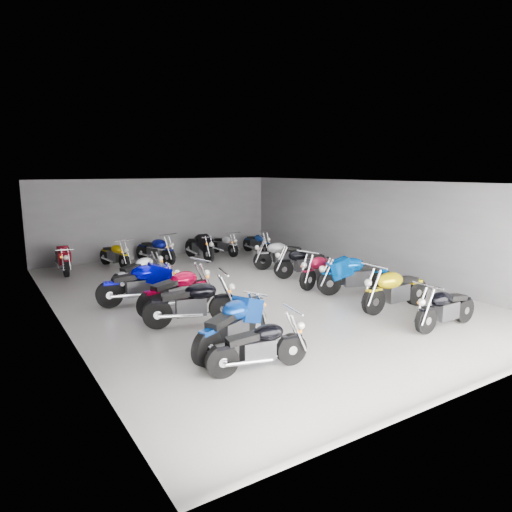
{
  "coord_description": "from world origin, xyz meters",
  "views": [
    {
      "loc": [
        -6.54,
        -10.96,
        3.53
      ],
      "look_at": [
        0.59,
        0.41,
        1.0
      ],
      "focal_mm": 32.0,
      "sensor_mm": 36.0,
      "label": 1
    }
  ],
  "objects_px": {
    "motorcycle_right_b": "(395,289)",
    "motorcycle_right_f": "(282,255)",
    "motorcycle_right_a": "(445,308)",
    "motorcycle_back_f": "(257,243)",
    "motorcycle_back_c": "(156,250)",
    "motorcycle_back_b": "(115,255)",
    "motorcycle_left_a": "(259,346)",
    "motorcycle_right_d": "(322,270)",
    "motorcycle_left_e": "(141,284)",
    "motorcycle_right_c": "(355,275)",
    "motorcycle_back_e": "(224,245)",
    "motorcycle_left_f": "(140,272)",
    "motorcycle_left_d": "(177,291)",
    "drain_grate": "(255,298)",
    "motorcycle_left_b": "(233,326)",
    "motorcycle_back_d": "(200,246)",
    "motorcycle_right_e": "(304,262)",
    "motorcycle_back_a": "(62,259)"
  },
  "relations": [
    {
      "from": "motorcycle_right_b",
      "to": "motorcycle_right_f",
      "type": "height_order",
      "value": "motorcycle_right_b"
    },
    {
      "from": "motorcycle_right_a",
      "to": "motorcycle_back_f",
      "type": "relative_size",
      "value": 1.03
    },
    {
      "from": "motorcycle_back_c",
      "to": "motorcycle_back_b",
      "type": "bearing_deg",
      "value": -24.44
    },
    {
      "from": "motorcycle_left_a",
      "to": "motorcycle_back_f",
      "type": "distance_m",
      "value": 11.66
    },
    {
      "from": "motorcycle_back_c",
      "to": "motorcycle_right_a",
      "type": "bearing_deg",
      "value": 86.23
    },
    {
      "from": "motorcycle_right_b",
      "to": "motorcycle_right_d",
      "type": "xyz_separation_m",
      "value": [
        0.04,
        2.91,
        -0.03
      ]
    },
    {
      "from": "motorcycle_left_e",
      "to": "motorcycle_right_c",
      "type": "relative_size",
      "value": 1.03
    },
    {
      "from": "motorcycle_back_e",
      "to": "motorcycle_right_a",
      "type": "bearing_deg",
      "value": 81.68
    },
    {
      "from": "motorcycle_right_f",
      "to": "motorcycle_back_c",
      "type": "xyz_separation_m",
      "value": [
        -3.53,
        3.41,
        -0.0
      ]
    },
    {
      "from": "motorcycle_left_f",
      "to": "motorcycle_right_f",
      "type": "height_order",
      "value": "motorcycle_right_f"
    },
    {
      "from": "motorcycle_left_d",
      "to": "motorcycle_right_b",
      "type": "relative_size",
      "value": 0.98
    },
    {
      "from": "motorcycle_right_b",
      "to": "motorcycle_left_a",
      "type": "bearing_deg",
      "value": 103.96
    },
    {
      "from": "motorcycle_left_a",
      "to": "motorcycle_right_a",
      "type": "bearing_deg",
      "value": 94.46
    },
    {
      "from": "motorcycle_right_f",
      "to": "motorcycle_back_c",
      "type": "distance_m",
      "value": 4.9
    },
    {
      "from": "motorcycle_left_a",
      "to": "motorcycle_left_f",
      "type": "xyz_separation_m",
      "value": [
        0.05,
        6.82,
        0.03
      ]
    },
    {
      "from": "drain_grate",
      "to": "motorcycle_right_d",
      "type": "relative_size",
      "value": 0.15
    },
    {
      "from": "motorcycle_left_e",
      "to": "motorcycle_back_e",
      "type": "height_order",
      "value": "motorcycle_left_e"
    },
    {
      "from": "motorcycle_left_e",
      "to": "motorcycle_left_b",
      "type": "bearing_deg",
      "value": 14.59
    },
    {
      "from": "drain_grate",
      "to": "motorcycle_back_e",
      "type": "relative_size",
      "value": 0.17
    },
    {
      "from": "motorcycle_right_a",
      "to": "motorcycle_back_d",
      "type": "relative_size",
      "value": 0.9
    },
    {
      "from": "motorcycle_left_b",
      "to": "motorcycle_right_e",
      "type": "bearing_deg",
      "value": 106.33
    },
    {
      "from": "motorcycle_right_a",
      "to": "drain_grate",
      "type": "bearing_deg",
      "value": 27.26
    },
    {
      "from": "motorcycle_back_a",
      "to": "motorcycle_back_c",
      "type": "bearing_deg",
      "value": 179.84
    },
    {
      "from": "motorcycle_left_d",
      "to": "motorcycle_back_d",
      "type": "relative_size",
      "value": 0.99
    },
    {
      "from": "motorcycle_back_c",
      "to": "motorcycle_back_d",
      "type": "relative_size",
      "value": 0.93
    },
    {
      "from": "motorcycle_right_a",
      "to": "motorcycle_back_e",
      "type": "distance_m",
      "value": 10.69
    },
    {
      "from": "motorcycle_left_b",
      "to": "drain_grate",
      "type": "bearing_deg",
      "value": 117.76
    },
    {
      "from": "motorcycle_left_d",
      "to": "motorcycle_back_c",
      "type": "bearing_deg",
      "value": 150.85
    },
    {
      "from": "motorcycle_right_b",
      "to": "motorcycle_back_b",
      "type": "height_order",
      "value": "motorcycle_right_b"
    },
    {
      "from": "motorcycle_left_e",
      "to": "motorcycle_right_f",
      "type": "distance_m",
      "value": 5.98
    },
    {
      "from": "motorcycle_right_f",
      "to": "motorcycle_back_a",
      "type": "bearing_deg",
      "value": 83.49
    },
    {
      "from": "motorcycle_back_c",
      "to": "motorcycle_back_e",
      "type": "distance_m",
      "value": 3.06
    },
    {
      "from": "drain_grate",
      "to": "motorcycle_back_d",
      "type": "distance_m",
      "value": 6.07
    },
    {
      "from": "motorcycle_back_b",
      "to": "motorcycle_back_f",
      "type": "bearing_deg",
      "value": 161.25
    },
    {
      "from": "motorcycle_left_e",
      "to": "motorcycle_back_e",
      "type": "bearing_deg",
      "value": 142.46
    },
    {
      "from": "motorcycle_left_f",
      "to": "motorcycle_back_a",
      "type": "bearing_deg",
      "value": -179.6
    },
    {
      "from": "motorcycle_back_e",
      "to": "motorcycle_right_b",
      "type": "bearing_deg",
      "value": 82.27
    },
    {
      "from": "motorcycle_right_f",
      "to": "motorcycle_right_d",
      "type": "bearing_deg",
      "value": -168.24
    },
    {
      "from": "motorcycle_right_c",
      "to": "motorcycle_right_d",
      "type": "bearing_deg",
      "value": 31.01
    },
    {
      "from": "motorcycle_back_b",
      "to": "motorcycle_back_d",
      "type": "xyz_separation_m",
      "value": [
        3.27,
        -0.36,
        0.07
      ]
    },
    {
      "from": "motorcycle_right_b",
      "to": "motorcycle_right_d",
      "type": "relative_size",
      "value": 1.08
    },
    {
      "from": "motorcycle_back_b",
      "to": "motorcycle_right_f",
      "type": "bearing_deg",
      "value": 130.51
    },
    {
      "from": "motorcycle_right_d",
      "to": "motorcycle_back_a",
      "type": "xyz_separation_m",
      "value": [
        -6.48,
        6.16,
        -0.01
      ]
    },
    {
      "from": "motorcycle_back_c",
      "to": "motorcycle_back_f",
      "type": "relative_size",
      "value": 1.08
    },
    {
      "from": "motorcycle_right_a",
      "to": "motorcycle_right_e",
      "type": "xyz_separation_m",
      "value": [
        0.38,
        5.64,
        0.03
      ]
    },
    {
      "from": "motorcycle_left_e",
      "to": "motorcycle_right_c",
      "type": "bearing_deg",
      "value": 75.74
    },
    {
      "from": "motorcycle_back_e",
      "to": "motorcycle_left_f",
      "type": "bearing_deg",
      "value": 28.41
    },
    {
      "from": "motorcycle_left_a",
      "to": "motorcycle_left_f",
      "type": "relative_size",
      "value": 1.0
    },
    {
      "from": "motorcycle_left_e",
      "to": "motorcycle_right_c",
      "type": "xyz_separation_m",
      "value": [
        5.55,
        -2.28,
        0.01
      ]
    },
    {
      "from": "motorcycle_back_b",
      "to": "motorcycle_right_d",
      "type": "bearing_deg",
      "value": 112.28
    }
  ]
}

